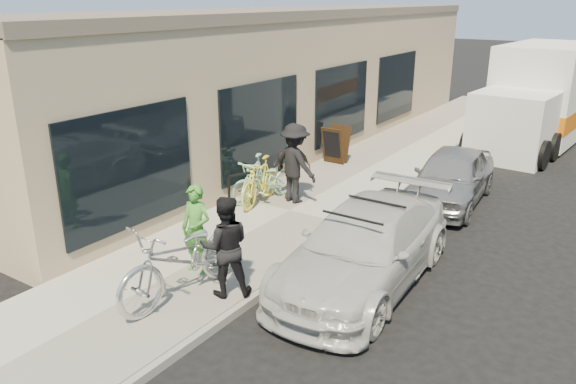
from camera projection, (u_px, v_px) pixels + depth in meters
The scene contains 17 objects.
ground at pixel (290, 301), 8.88m from camera, with size 120.00×120.00×0.00m, color black.
sidewalk at pixel (290, 213), 12.26m from camera, with size 3.00×34.00×0.15m, color #A7A496.
curb at pixel (353, 229), 11.45m from camera, with size 0.12×34.00×0.13m, color gray.
storefront at pixel (292, 80), 17.20m from camera, with size 3.60×20.00×4.22m.
bike_rack at pixel (240, 188), 12.13m from camera, with size 0.26×0.54×0.82m.
sandwich_board at pixel (335, 144), 15.57m from camera, with size 0.64×0.64×1.02m.
sedan_white at pixel (365, 247), 9.23m from camera, with size 2.03×4.59×1.35m.
sedan_silver at pixel (451, 177), 12.93m from camera, with size 1.49×3.70×1.26m, color gray.
moving_truck at pixel (539, 101), 18.04m from camera, with size 2.85×6.52×3.13m.
tandem_bike at pixel (183, 259), 8.51m from camera, with size 0.85×2.44×1.28m, color silver.
woman_rider at pixel (196, 229), 9.29m from camera, with size 0.56×0.36×1.52m, color #3D8B2E.
man_standing at pixel (225, 246), 8.54m from camera, with size 0.78×0.61×1.61m, color black.
cruiser_bike_a at pixel (255, 179), 12.60m from camera, with size 0.49×1.74×1.05m, color #91D8BE.
cruiser_bike_b at pixel (264, 181), 12.71m from camera, with size 0.61×1.76×0.92m, color #91D8BE.
cruiser_bike_c at pixel (260, 181), 12.49m from camera, with size 0.49×1.73×1.04m, color yellow.
bystander_a at pixel (295, 163), 12.48m from camera, with size 1.16×0.67×1.79m, color black.
bystander_b at pixel (292, 167), 12.80m from camera, with size 0.86×0.36×1.47m, color #4F4138.
Camera 1 is at (4.31, -6.52, 4.55)m, focal length 35.00 mm.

